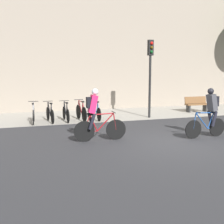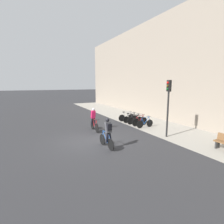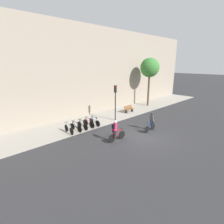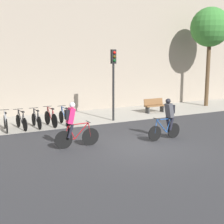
{
  "view_description": "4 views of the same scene",
  "coord_description": "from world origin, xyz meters",
  "px_view_note": "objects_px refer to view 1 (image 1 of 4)",
  "views": [
    {
      "loc": [
        -4.78,
        -7.91,
        2.35
      ],
      "look_at": [
        -1.65,
        1.76,
        0.88
      ],
      "focal_mm": 45.0,
      "sensor_mm": 36.0,
      "label": 1
    },
    {
      "loc": [
        10.27,
        -3.62,
        3.67
      ],
      "look_at": [
        -2.34,
        2.73,
        1.38
      ],
      "focal_mm": 28.0,
      "sensor_mm": 36.0,
      "label": 2
    },
    {
      "loc": [
        -11.77,
        -8.18,
        6.21
      ],
      "look_at": [
        -0.62,
        3.46,
        1.68
      ],
      "focal_mm": 28.0,
      "sensor_mm": 36.0,
      "label": 3
    },
    {
      "loc": [
        -6.62,
        -9.99,
        3.48
      ],
      "look_at": [
        0.1,
        2.7,
        0.97
      ],
      "focal_mm": 50.0,
      "sensor_mm": 36.0,
      "label": 4
    }
  ],
  "objects_px": {
    "cyclist_grey": "(210,111)",
    "parked_bike_4": "(96,112)",
    "parked_bike_3": "(81,112)",
    "bench": "(196,104)",
    "parked_bike_0": "(34,114)",
    "parked_bike_2": "(66,113)",
    "parked_bike_1": "(50,114)",
    "traffic_light_pole": "(150,65)",
    "cyclist_pink": "(95,114)"
  },
  "relations": [
    {
      "from": "cyclist_grey",
      "to": "cyclist_pink",
      "type": "bearing_deg",
      "value": 170.31
    },
    {
      "from": "cyclist_pink",
      "to": "parked_bike_0",
      "type": "relative_size",
      "value": 1.06
    },
    {
      "from": "parked_bike_1",
      "to": "bench",
      "type": "relative_size",
      "value": 1.2
    },
    {
      "from": "parked_bike_0",
      "to": "parked_bike_1",
      "type": "bearing_deg",
      "value": -0.05
    },
    {
      "from": "parked_bike_0",
      "to": "traffic_light_pole",
      "type": "xyz_separation_m",
      "value": [
        5.74,
        -0.25,
        2.29
      ]
    },
    {
      "from": "cyclist_grey",
      "to": "traffic_light_pole",
      "type": "distance_m",
      "value": 4.94
    },
    {
      "from": "parked_bike_1",
      "to": "parked_bike_4",
      "type": "xyz_separation_m",
      "value": [
        2.23,
        0.0,
        0.0
      ]
    },
    {
      "from": "cyclist_grey",
      "to": "parked_bike_1",
      "type": "bearing_deg",
      "value": 136.74
    },
    {
      "from": "parked_bike_4",
      "to": "bench",
      "type": "distance_m",
      "value": 6.37
    },
    {
      "from": "parked_bike_4",
      "to": "bench",
      "type": "bearing_deg",
      "value": 7.43
    },
    {
      "from": "parked_bike_2",
      "to": "parked_bike_3",
      "type": "xyz_separation_m",
      "value": [
        0.74,
        0.0,
        0.02
      ]
    },
    {
      "from": "parked_bike_2",
      "to": "bench",
      "type": "bearing_deg",
      "value": 6.02
    },
    {
      "from": "parked_bike_1",
      "to": "parked_bike_2",
      "type": "xyz_separation_m",
      "value": [
        0.74,
        0.0,
        -0.0
      ]
    },
    {
      "from": "cyclist_pink",
      "to": "traffic_light_pole",
      "type": "distance_m",
      "value": 5.8
    },
    {
      "from": "parked_bike_0",
      "to": "parked_bike_2",
      "type": "relative_size",
      "value": 1.04
    },
    {
      "from": "cyclist_grey",
      "to": "traffic_light_pole",
      "type": "xyz_separation_m",
      "value": [
        -0.17,
        4.62,
        1.75
      ]
    },
    {
      "from": "parked_bike_2",
      "to": "parked_bike_4",
      "type": "height_order",
      "value": "parked_bike_4"
    },
    {
      "from": "parked_bike_4",
      "to": "cyclist_pink",
      "type": "bearing_deg",
      "value": -105.08
    },
    {
      "from": "parked_bike_1",
      "to": "bench",
      "type": "distance_m",
      "value": 8.58
    },
    {
      "from": "parked_bike_3",
      "to": "parked_bike_0",
      "type": "bearing_deg",
      "value": -179.96
    },
    {
      "from": "parked_bike_3",
      "to": "parked_bike_2",
      "type": "bearing_deg",
      "value": -179.89
    },
    {
      "from": "parked_bike_0",
      "to": "parked_bike_3",
      "type": "bearing_deg",
      "value": 0.04
    },
    {
      "from": "parked_bike_4",
      "to": "traffic_light_pole",
      "type": "relative_size",
      "value": 0.43
    },
    {
      "from": "parked_bike_2",
      "to": "traffic_light_pole",
      "type": "bearing_deg",
      "value": -3.32
    },
    {
      "from": "parked_bike_3",
      "to": "traffic_light_pole",
      "type": "xyz_separation_m",
      "value": [
        3.51,
        -0.25,
        2.28
      ]
    },
    {
      "from": "cyclist_pink",
      "to": "cyclist_grey",
      "type": "bearing_deg",
      "value": -9.69
    },
    {
      "from": "cyclist_pink",
      "to": "bench",
      "type": "bearing_deg",
      "value": 33.87
    },
    {
      "from": "parked_bike_1",
      "to": "parked_bike_4",
      "type": "distance_m",
      "value": 2.23
    },
    {
      "from": "cyclist_pink",
      "to": "bench",
      "type": "distance_m",
      "value": 8.98
    },
    {
      "from": "parked_bike_2",
      "to": "traffic_light_pole",
      "type": "relative_size",
      "value": 0.42
    },
    {
      "from": "parked_bike_4",
      "to": "parked_bike_2",
      "type": "bearing_deg",
      "value": 179.99
    },
    {
      "from": "cyclist_grey",
      "to": "parked_bike_2",
      "type": "distance_m",
      "value": 6.6
    },
    {
      "from": "parked_bike_3",
      "to": "bench",
      "type": "height_order",
      "value": "parked_bike_3"
    },
    {
      "from": "cyclist_pink",
      "to": "traffic_light_pole",
      "type": "bearing_deg",
      "value": 45.21
    },
    {
      "from": "parked_bike_1",
      "to": "bench",
      "type": "height_order",
      "value": "parked_bike_1"
    },
    {
      "from": "parked_bike_2",
      "to": "parked_bike_3",
      "type": "height_order",
      "value": "parked_bike_3"
    },
    {
      "from": "cyclist_grey",
      "to": "parked_bike_4",
      "type": "bearing_deg",
      "value": 121.19
    },
    {
      "from": "parked_bike_0",
      "to": "parked_bike_4",
      "type": "distance_m",
      "value": 2.97
    },
    {
      "from": "parked_bike_1",
      "to": "parked_bike_3",
      "type": "bearing_deg",
      "value": 0.08
    },
    {
      "from": "parked_bike_0",
      "to": "parked_bike_2",
      "type": "height_order",
      "value": "parked_bike_0"
    },
    {
      "from": "cyclist_grey",
      "to": "parked_bike_2",
      "type": "height_order",
      "value": "cyclist_grey"
    },
    {
      "from": "parked_bike_3",
      "to": "bench",
      "type": "bearing_deg",
      "value": 6.64
    },
    {
      "from": "parked_bike_0",
      "to": "parked_bike_2",
      "type": "bearing_deg",
      "value": -0.0
    },
    {
      "from": "parked_bike_3",
      "to": "traffic_light_pole",
      "type": "height_order",
      "value": "traffic_light_pole"
    },
    {
      "from": "parked_bike_0",
      "to": "cyclist_grey",
      "type": "bearing_deg",
      "value": -39.44
    },
    {
      "from": "traffic_light_pole",
      "to": "bench",
      "type": "height_order",
      "value": "traffic_light_pole"
    },
    {
      "from": "bench",
      "to": "traffic_light_pole",
      "type": "bearing_deg",
      "value": -163.21
    },
    {
      "from": "parked_bike_3",
      "to": "bench",
      "type": "distance_m",
      "value": 7.11
    },
    {
      "from": "cyclist_grey",
      "to": "parked_bike_0",
      "type": "bearing_deg",
      "value": 140.56
    },
    {
      "from": "parked_bike_1",
      "to": "bench",
      "type": "bearing_deg",
      "value": 5.51
    }
  ]
}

